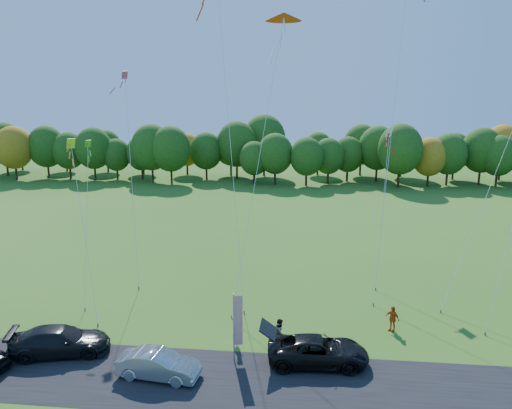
# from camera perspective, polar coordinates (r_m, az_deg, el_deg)

# --- Properties ---
(ground) EXTENTS (160.00, 160.00, 0.00)m
(ground) POSITION_cam_1_polar(r_m,az_deg,el_deg) (30.23, -1.30, -15.57)
(ground) COLOR #2E5D18
(asphalt_strip) EXTENTS (90.00, 6.00, 0.01)m
(asphalt_strip) POSITION_cam_1_polar(r_m,az_deg,el_deg) (26.80, -2.49, -19.55)
(asphalt_strip) COLOR black
(asphalt_strip) RESTS_ON ground
(tree_line) EXTENTS (116.00, 12.00, 10.00)m
(tree_line) POSITION_cam_1_polar(r_m,az_deg,el_deg) (82.76, 3.73, 2.51)
(tree_line) COLOR #1E4711
(tree_line) RESTS_ON ground
(black_suv) EXTENTS (5.57, 2.86, 1.50)m
(black_suv) POSITION_cam_1_polar(r_m,az_deg,el_deg) (28.08, 7.11, -16.27)
(black_suv) COLOR black
(black_suv) RESTS_ON ground
(silver_sedan) EXTENTS (4.44, 1.98, 1.42)m
(silver_sedan) POSITION_cam_1_polar(r_m,az_deg,el_deg) (27.22, -11.10, -17.52)
(silver_sedan) COLOR #ADACB1
(silver_sedan) RESTS_ON ground
(dark_truck_a) EXTENTS (5.79, 3.48, 1.57)m
(dark_truck_a) POSITION_cam_1_polar(r_m,az_deg,el_deg) (30.82, -21.51, -14.29)
(dark_truck_a) COLOR black
(dark_truck_a) RESTS_ON ground
(person_tailgate_a) EXTENTS (0.50, 0.72, 1.89)m
(person_tailgate_a) POSITION_cam_1_polar(r_m,az_deg,el_deg) (29.61, -2.26, -14.16)
(person_tailgate_a) COLOR white
(person_tailgate_a) RESTS_ON ground
(person_tailgate_b) EXTENTS (0.74, 0.88, 1.62)m
(person_tailgate_b) POSITION_cam_1_polar(r_m,az_deg,el_deg) (29.69, 2.78, -14.38)
(person_tailgate_b) COLOR gray
(person_tailgate_b) RESTS_ON ground
(person_east) EXTENTS (0.96, 0.92, 1.61)m
(person_east) POSITION_cam_1_polar(r_m,az_deg,el_deg) (32.39, 15.32, -12.45)
(person_east) COLOR #C55012
(person_east) RESTS_ON ground
(feather_flag) EXTENTS (0.50, 0.15, 3.84)m
(feather_flag) POSITION_cam_1_polar(r_m,az_deg,el_deg) (27.60, -2.17, -13.01)
(feather_flag) COLOR #999999
(feather_flag) RESTS_ON ground
(kite_delta_blue) EXTENTS (5.13, 11.03, 25.28)m
(kite_delta_blue) POSITION_cam_1_polar(r_m,az_deg,el_deg) (35.99, -3.16, 9.27)
(kite_delta_blue) COLOR #4C3F33
(kite_delta_blue) RESTS_ON ground
(kite_parafoil_orange) EXTENTS (5.26, 14.06, 25.28)m
(kite_parafoil_orange) POSITION_cam_1_polar(r_m,az_deg,el_deg) (39.93, 15.39, 9.48)
(kite_parafoil_orange) COLOR #4C3F33
(kite_parafoil_orange) RESTS_ON ground
(kite_delta_red) EXTENTS (4.04, 11.07, 21.49)m
(kite_delta_red) POSITION_cam_1_polar(r_m,az_deg,el_deg) (35.17, 0.54, 6.25)
(kite_delta_red) COLOR #4C3F33
(kite_delta_red) RESTS_ON ground
(kite_parafoil_rainbow) EXTENTS (9.17, 7.26, 18.39)m
(kite_parafoil_rainbow) POSITION_cam_1_polar(r_m,az_deg,el_deg) (37.95, 25.74, 3.35)
(kite_parafoil_rainbow) COLOR #4C3F33
(kite_parafoil_rainbow) RESTS_ON ground
(kite_diamond_yellow) EXTENTS (5.24, 8.13, 11.45)m
(kite_diamond_yellow) POSITION_cam_1_polar(r_m,az_deg,el_deg) (35.97, -19.15, -2.36)
(kite_diamond_yellow) COLOR #4C3F33
(kite_diamond_yellow) RESTS_ON ground
(kite_diamond_green) EXTENTS (2.41, 6.90, 11.14)m
(kite_diamond_green) POSITION_cam_1_polar(r_m,az_deg,el_deg) (37.63, -18.79, -1.74)
(kite_diamond_green) COLOR #4C3F33
(kite_diamond_green) RESTS_ON ground
(kite_diamond_white) EXTENTS (2.01, 6.86, 12.07)m
(kite_diamond_white) POSITION_cam_1_polar(r_m,az_deg,el_deg) (39.96, 14.31, -0.06)
(kite_diamond_white) COLOR #4C3F33
(kite_diamond_white) RESTS_ON ground
(kite_diamond_pink) EXTENTS (2.92, 6.36, 16.35)m
(kite_diamond_pink) POSITION_cam_1_polar(r_m,az_deg,el_deg) (39.69, -14.05, 3.07)
(kite_diamond_pink) COLOR #4C3F33
(kite_diamond_pink) RESTS_ON ground
(kite_diamond_blue_low) EXTENTS (3.95, 5.34, 11.26)m
(kite_diamond_blue_low) POSITION_cam_1_polar(r_m,az_deg,el_deg) (34.91, 26.93, -3.58)
(kite_diamond_blue_low) COLOR #4C3F33
(kite_diamond_blue_low) RESTS_ON ground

